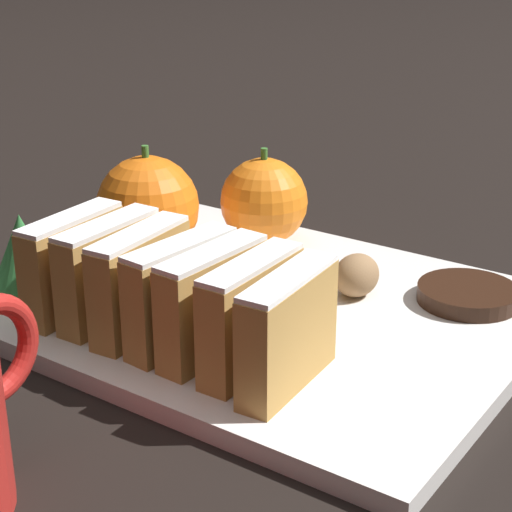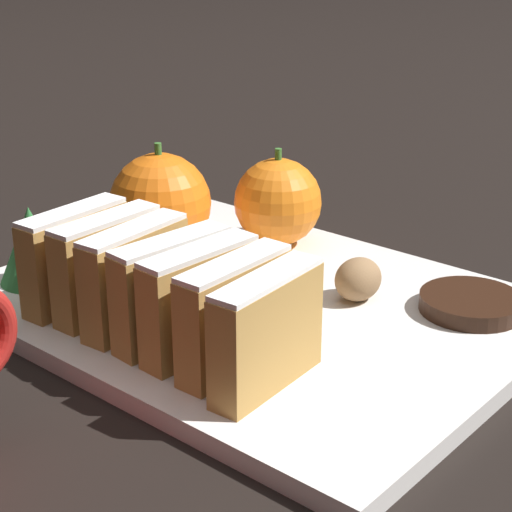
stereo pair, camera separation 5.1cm
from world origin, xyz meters
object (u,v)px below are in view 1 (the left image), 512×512
Objects in this scene: walnut at (356,275)px; chocolate_cookie at (468,294)px; orange_near at (264,201)px; orange_far at (148,207)px.

walnut is 0.07m from chocolate_cookie.
walnut is (-0.05, -0.10, -0.02)m from orange_near.
orange_far is at bearing 141.73° from orange_near.
orange_far is at bearing 103.81° from chocolate_cookie.
orange_far is at bearing 98.33° from walnut.
orange_far reaches higher than walnut.
orange_near is 0.17m from chocolate_cookie.
orange_near is 1.14× the size of chocolate_cookie.
chocolate_cookie is (-0.01, -0.17, -0.03)m from orange_near.
walnut is (0.02, -0.16, -0.02)m from orange_far.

